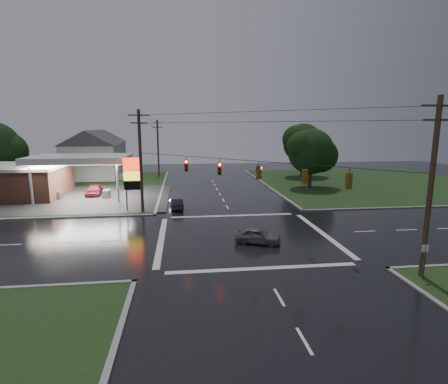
{
  "coord_description": "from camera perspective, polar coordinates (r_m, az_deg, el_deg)",
  "views": [
    {
      "loc": [
        -5.15,
        -28.29,
        9.22
      ],
      "look_at": [
        -1.16,
        4.65,
        3.0
      ],
      "focal_mm": 28.0,
      "sensor_mm": 36.0,
      "label": 1
    }
  ],
  "objects": [
    {
      "name": "house_far",
      "position": [
        78.27,
        -19.41,
        6.5
      ],
      "size": [
        11.05,
        8.48,
        8.6
      ],
      "color": "silver",
      "rests_on": "ground"
    },
    {
      "name": "utility_pole_n",
      "position": [
        66.54,
        -10.72,
        7.21
      ],
      "size": [
        2.2,
        0.32,
        10.5
      ],
      "color": "#382619",
      "rests_on": "ground"
    },
    {
      "name": "grass_nw",
      "position": [
        58.88,
        -27.54,
        0.44
      ],
      "size": [
        36.0,
        36.0,
        0.08
      ],
      "primitive_type": "cube",
      "color": "black",
      "rests_on": "ground"
    },
    {
      "name": "car_crossing",
      "position": [
        28.34,
        5.53,
        -7.09
      ],
      "size": [
        3.95,
        2.74,
        1.25
      ],
      "primitive_type": "imported",
      "rotation": [
        0.0,
        0.0,
        1.19
      ],
      "color": "slate",
      "rests_on": "ground"
    },
    {
      "name": "car_pump",
      "position": [
        50.53,
        -20.38,
        0.22
      ],
      "size": [
        2.17,
        4.8,
        1.36
      ],
      "primitive_type": "imported",
      "rotation": [
        0.0,
        0.0,
        0.06
      ],
      "color": "#4F1215",
      "rests_on": "ground"
    },
    {
      "name": "grass_ne",
      "position": [
        63.26,
        22.7,
        1.45
      ],
      "size": [
        36.0,
        36.0,
        0.08
      ],
      "primitive_type": "cube",
      "color": "black",
      "rests_on": "ground"
    },
    {
      "name": "utility_pole_nw",
      "position": [
        38.2,
        -13.46,
        5.07
      ],
      "size": [
        2.2,
        0.32,
        11.0
      ],
      "color": "#382619",
      "rests_on": "ground"
    },
    {
      "name": "ground",
      "position": [
        30.2,
        3.28,
        -7.18
      ],
      "size": [
        120.0,
        120.0,
        0.0
      ],
      "primitive_type": "plane",
      "color": "black",
      "rests_on": "ground"
    },
    {
      "name": "gas_station",
      "position": [
        52.62,
        -29.81,
        1.92
      ],
      "size": [
        26.2,
        18.0,
        5.6
      ],
      "color": "#2D2D2D",
      "rests_on": "ground"
    },
    {
      "name": "pylon_sign",
      "position": [
        39.5,
        -14.64,
        2.7
      ],
      "size": [
        2.0,
        0.35,
        6.0
      ],
      "color": "#59595E",
      "rests_on": "ground"
    },
    {
      "name": "tree_ne_far",
      "position": [
        66.23,
        12.91,
        7.72
      ],
      "size": [
        8.46,
        7.2,
        9.8
      ],
      "color": "black",
      "rests_on": "ground"
    },
    {
      "name": "tree_ne_near",
      "position": [
        53.98,
        14.15,
        6.41
      ],
      "size": [
        7.99,
        6.8,
        8.98
      ],
      "color": "black",
      "rests_on": "ground"
    },
    {
      "name": "house_near",
      "position": [
        66.38,
        -20.76,
        5.78
      ],
      "size": [
        11.05,
        8.48,
        8.6
      ],
      "color": "silver",
      "rests_on": "ground"
    },
    {
      "name": "car_north",
      "position": [
        40.05,
        -7.75,
        -1.89
      ],
      "size": [
        1.62,
        3.81,
        1.22
      ],
      "primitive_type": "imported",
      "rotation": [
        0.0,
        0.0,
        3.23
      ],
      "color": "black",
      "rests_on": "ground"
    },
    {
      "name": "traffic_signals",
      "position": [
        28.87,
        3.46,
        5.15
      ],
      "size": [
        26.87,
        26.87,
        1.47
      ],
      "color": "black",
      "rests_on": "ground"
    },
    {
      "name": "utility_pole_se",
      "position": [
        24.08,
        30.68,
        0.76
      ],
      "size": [
        2.2,
        0.32,
        11.0
      ],
      "color": "#382619",
      "rests_on": "ground"
    }
  ]
}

